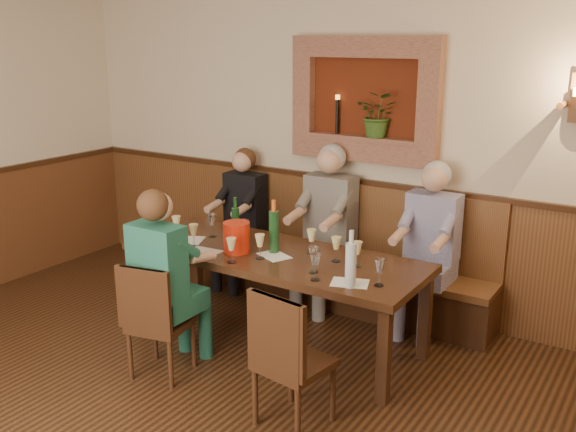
# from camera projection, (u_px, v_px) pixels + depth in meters

# --- Properties ---
(room_shell) EXTENTS (6.04, 6.04, 2.82)m
(room_shell) POSITION_uv_depth(u_px,v_px,m) (65.00, 138.00, 3.18)
(room_shell) COLOR beige
(room_shell) RESTS_ON ground
(wainscoting) EXTENTS (6.02, 6.02, 1.15)m
(wainscoting) POSITION_uv_depth(u_px,v_px,m) (87.00, 373.00, 3.53)
(wainscoting) COLOR #5B301A
(wainscoting) RESTS_ON ground
(wall_niche) EXTENTS (1.36, 0.30, 1.06)m
(wall_niche) POSITION_uv_depth(u_px,v_px,m) (368.00, 105.00, 5.46)
(wall_niche) COLOR #561D0C
(wall_niche) RESTS_ON ground
(dining_table) EXTENTS (2.40, 0.90, 0.75)m
(dining_table) POSITION_uv_depth(u_px,v_px,m) (274.00, 262.00, 5.01)
(dining_table) COLOR #371B10
(dining_table) RESTS_ON ground
(bench) EXTENTS (3.00, 0.45, 1.11)m
(bench) POSITION_uv_depth(u_px,v_px,m) (331.00, 268.00, 5.87)
(bench) COLOR #381E0F
(bench) RESTS_ON ground
(chair_near_left) EXTENTS (0.46, 0.46, 0.87)m
(chair_near_left) POSITION_uv_depth(u_px,v_px,m) (161.00, 342.00, 4.61)
(chair_near_left) COLOR #371B10
(chair_near_left) RESTS_ON ground
(chair_near_right) EXTENTS (0.46, 0.46, 0.92)m
(chair_near_right) POSITION_uv_depth(u_px,v_px,m) (292.00, 386.00, 4.01)
(chair_near_right) COLOR #371B10
(chair_near_right) RESTS_ON ground
(person_bench_left) EXTENTS (0.39, 0.48, 1.35)m
(person_bench_left) POSITION_uv_depth(u_px,v_px,m) (240.00, 231.00, 6.22)
(person_bench_left) COLOR black
(person_bench_left) RESTS_ON ground
(person_bench_mid) EXTENTS (0.44, 0.54, 1.47)m
(person_bench_mid) POSITION_uv_depth(u_px,v_px,m) (325.00, 241.00, 5.71)
(person_bench_mid) COLOR #504B49
(person_bench_mid) RESTS_ON ground
(person_bench_right) EXTENTS (0.42, 0.51, 1.42)m
(person_bench_right) POSITION_uv_depth(u_px,v_px,m) (427.00, 263.00, 5.22)
(person_bench_right) COLOR navy
(person_bench_right) RESTS_ON ground
(person_chair_front) EXTENTS (0.40, 0.49, 1.38)m
(person_chair_front) POSITION_uv_depth(u_px,v_px,m) (168.00, 296.00, 4.61)
(person_chair_front) COLOR #184856
(person_chair_front) RESTS_ON ground
(spittoon_bucket) EXTENTS (0.25, 0.25, 0.24)m
(spittoon_bucket) POSITION_uv_depth(u_px,v_px,m) (237.00, 237.00, 4.98)
(spittoon_bucket) COLOR red
(spittoon_bucket) RESTS_ON dining_table
(wine_bottle_green_a) EXTENTS (0.09, 0.09, 0.42)m
(wine_bottle_green_a) POSITION_uv_depth(u_px,v_px,m) (274.00, 231.00, 4.95)
(wine_bottle_green_a) COLOR #19471E
(wine_bottle_green_a) RESTS_ON dining_table
(wine_bottle_green_b) EXTENTS (0.08, 0.08, 0.35)m
(wine_bottle_green_b) POSITION_uv_depth(u_px,v_px,m) (236.00, 222.00, 5.29)
(wine_bottle_green_b) COLOR #19471E
(wine_bottle_green_b) RESTS_ON dining_table
(water_bottle) EXTENTS (0.08, 0.08, 0.40)m
(water_bottle) POSITION_uv_depth(u_px,v_px,m) (351.00, 264.00, 4.27)
(water_bottle) COLOR silver
(water_bottle) RESTS_ON dining_table
(tasting_sheet_a) EXTENTS (0.37, 0.33, 0.00)m
(tasting_sheet_a) POSITION_uv_depth(u_px,v_px,m) (184.00, 240.00, 5.30)
(tasting_sheet_a) COLOR white
(tasting_sheet_a) RESTS_ON dining_table
(tasting_sheet_b) EXTENTS (0.30, 0.26, 0.00)m
(tasting_sheet_b) POSITION_uv_depth(u_px,v_px,m) (274.00, 256.00, 4.92)
(tasting_sheet_b) COLOR white
(tasting_sheet_b) RESTS_ON dining_table
(tasting_sheet_c) EXTENTS (0.30, 0.25, 0.00)m
(tasting_sheet_c) POSITION_uv_depth(u_px,v_px,m) (350.00, 283.00, 4.38)
(tasting_sheet_c) COLOR white
(tasting_sheet_c) RESTS_ON dining_table
(tasting_sheet_d) EXTENTS (0.27, 0.20, 0.00)m
(tasting_sheet_d) POSITION_uv_depth(u_px,v_px,m) (204.00, 252.00, 5.01)
(tasting_sheet_d) COLOR white
(tasting_sheet_d) RESTS_ON dining_table
(wine_glass_0) EXTENTS (0.08, 0.08, 0.19)m
(wine_glass_0) POSITION_uv_depth(u_px,v_px,m) (177.00, 227.00, 5.32)
(wine_glass_0) COLOR #F1E290
(wine_glass_0) RESTS_ON dining_table
(wine_glass_1) EXTENTS (0.08, 0.08, 0.19)m
(wine_glass_1) POSITION_uv_depth(u_px,v_px,m) (212.00, 225.00, 5.37)
(wine_glass_1) COLOR white
(wine_glass_1) RESTS_ON dining_table
(wine_glass_2) EXTENTS (0.08, 0.08, 0.19)m
(wine_glass_2) POSITION_uv_depth(u_px,v_px,m) (194.00, 236.00, 5.09)
(wine_glass_2) COLOR #F1E290
(wine_glass_2) RESTS_ON dining_table
(wine_glass_3) EXTENTS (0.08, 0.08, 0.19)m
(wine_glass_3) POSITION_uv_depth(u_px,v_px,m) (245.00, 231.00, 5.21)
(wine_glass_3) COLOR white
(wine_glass_3) RESTS_ON dining_table
(wine_glass_4) EXTENTS (0.08, 0.08, 0.19)m
(wine_glass_4) POSITION_uv_depth(u_px,v_px,m) (260.00, 247.00, 4.83)
(wine_glass_4) COLOR #F1E290
(wine_glass_4) RESTS_ON dining_table
(wine_glass_5) EXTENTS (0.08, 0.08, 0.19)m
(wine_glass_5) POSITION_uv_depth(u_px,v_px,m) (311.00, 241.00, 4.96)
(wine_glass_5) COLOR #F1E290
(wine_glass_5) RESTS_ON dining_table
(wine_glass_6) EXTENTS (0.08, 0.08, 0.19)m
(wine_glass_6) POSITION_uv_depth(u_px,v_px,m) (313.00, 260.00, 4.55)
(wine_glass_6) COLOR white
(wine_glass_6) RESTS_ON dining_table
(wine_glass_7) EXTENTS (0.08, 0.08, 0.19)m
(wine_glass_7) POSITION_uv_depth(u_px,v_px,m) (357.00, 254.00, 4.66)
(wine_glass_7) COLOR #F1E290
(wine_glass_7) RESTS_ON dining_table
(wine_glass_8) EXTENTS (0.08, 0.08, 0.19)m
(wine_glass_8) POSITION_uv_depth(u_px,v_px,m) (380.00, 272.00, 4.30)
(wine_glass_8) COLOR white
(wine_glass_8) RESTS_ON dining_table
(wine_glass_9) EXTENTS (0.08, 0.08, 0.19)m
(wine_glass_9) POSITION_uv_depth(u_px,v_px,m) (231.00, 250.00, 4.75)
(wine_glass_9) COLOR #F1E290
(wine_glass_9) RESTS_ON dining_table
(wine_glass_10) EXTENTS (0.08, 0.08, 0.19)m
(wine_glass_10) POSITION_uv_depth(u_px,v_px,m) (315.00, 267.00, 4.40)
(wine_glass_10) COLOR white
(wine_glass_10) RESTS_ON dining_table
(wine_glass_11) EXTENTS (0.08, 0.08, 0.19)m
(wine_glass_11) POSITION_uv_depth(u_px,v_px,m) (336.00, 249.00, 4.77)
(wine_glass_11) COLOR #F1E290
(wine_glass_11) RESTS_ON dining_table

